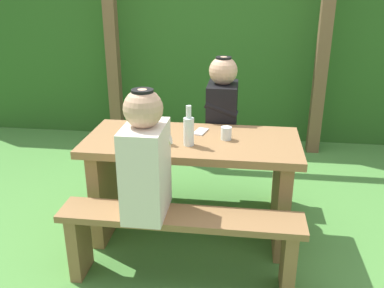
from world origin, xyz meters
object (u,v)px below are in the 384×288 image
object	(u,v)px
picnic_table	(192,171)
person_black_coat	(222,108)
cell_phone	(201,132)
bench_near	(180,234)
bench_far	(200,163)
drinking_glass	(226,133)
bottle_left	(189,130)
bottle_right	(158,129)
person_white_shirt	(145,159)

from	to	relation	value
picnic_table	person_black_coat	world-z (taller)	person_black_coat
picnic_table	cell_phone	bearing A→B (deg)	72.38
bench_near	bench_far	bearing A→B (deg)	90.00
drinking_glass	bottle_left	size ratio (longest dim) A/B	0.33
bottle_left	bottle_right	world-z (taller)	bottle_left
drinking_glass	bottle_right	distance (m)	0.44
bottle_left	bottle_right	distance (m)	0.20
person_black_coat	drinking_glass	world-z (taller)	person_black_coat
picnic_table	bottle_left	bearing A→B (deg)	-92.90
bottle_right	bench_far	bearing A→B (deg)	71.15
picnic_table	bench_near	bearing A→B (deg)	-90.00
bench_near	cell_phone	xyz separation A→B (m)	(0.04, 0.64, 0.40)
bench_far	bottle_left	distance (m)	0.80
person_black_coat	picnic_table	bearing A→B (deg)	-107.89
picnic_table	drinking_glass	size ratio (longest dim) A/B	16.50
drinking_glass	bottle_right	xyz separation A→B (m)	(-0.43, -0.11, 0.04)
picnic_table	bench_far	bearing A→B (deg)	90.00
person_black_coat	bottle_right	bearing A→B (deg)	-121.69
drinking_glass	cell_phone	world-z (taller)	drinking_glass
drinking_glass	bottle_left	bearing A→B (deg)	-149.97
bench_near	bottle_right	bearing A→B (deg)	116.00
person_white_shirt	drinking_glass	size ratio (longest dim) A/B	8.48
bench_near	bottle_right	distance (m)	0.67
person_black_coat	bench_near	bearing A→B (deg)	-99.14
picnic_table	bottle_right	distance (m)	0.39
drinking_glass	bottle_right	bearing A→B (deg)	-165.64
person_black_coat	bottle_right	distance (m)	0.70
drinking_glass	picnic_table	bearing A→B (deg)	-175.04
bench_near	bench_far	xyz separation A→B (m)	(0.00, 1.02, 0.00)
bench_near	drinking_glass	world-z (taller)	drinking_glass
picnic_table	person_black_coat	xyz separation A→B (m)	(0.16, 0.50, 0.30)
bench_far	person_white_shirt	world-z (taller)	person_white_shirt
person_black_coat	person_white_shirt	bearing A→B (deg)	-109.16
picnic_table	bench_near	distance (m)	0.53
bench_far	bottle_right	world-z (taller)	bottle_right
picnic_table	drinking_glass	distance (m)	0.35
bench_far	drinking_glass	bearing A→B (deg)	-65.61
person_white_shirt	bottle_right	xyz separation A→B (m)	(-0.02, 0.41, 0.02)
person_black_coat	cell_phone	world-z (taller)	person_black_coat
person_black_coat	bottle_left	distance (m)	0.64
person_white_shirt	bench_far	bearing A→B (deg)	79.49
bottle_right	bottle_left	bearing A→B (deg)	-6.45
picnic_table	bench_near	size ratio (longest dim) A/B	1.00
drinking_glass	bottle_right	world-z (taller)	bottle_right
person_white_shirt	bench_near	bearing A→B (deg)	-1.01
picnic_table	person_white_shirt	bearing A→B (deg)	-110.42
bench_near	picnic_table	bearing A→B (deg)	90.00
bench_far	bottle_right	distance (m)	0.80
bench_near	bottle_left	world-z (taller)	bottle_left
picnic_table	drinking_glass	xyz separation A→B (m)	(0.22, 0.02, 0.27)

